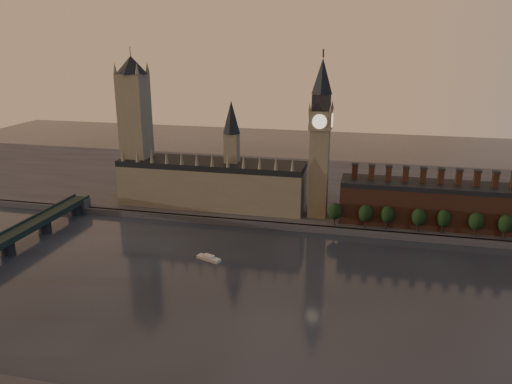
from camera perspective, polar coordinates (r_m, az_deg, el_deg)
ground at (r=239.43m, az=1.55°, el=-12.15°), size 900.00×900.00×0.00m
north_bank at (r=401.83m, az=6.64°, el=0.38°), size 900.00×182.00×4.00m
palace_of_westminster at (r=349.85m, az=-5.01°, el=1.24°), size 130.00×30.30×74.00m
victoria_tower at (r=362.61m, az=-13.62°, el=7.46°), size 24.00×24.00×108.00m
big_ben at (r=321.96m, az=7.34°, el=6.21°), size 15.00×15.00×107.00m
chimney_block at (r=332.37m, az=19.16°, el=-1.22°), size 110.00×25.00×37.00m
embankment_tree_0 at (r=316.70m, az=9.00°, el=-2.18°), size 8.60×8.60×14.88m
embankment_tree_1 at (r=316.41m, az=12.40°, el=-2.39°), size 8.60×8.60×14.88m
embankment_tree_2 at (r=317.17m, az=14.77°, el=-2.52°), size 8.60×8.60×14.88m
embankment_tree_3 at (r=318.51m, az=18.11°, el=-2.73°), size 8.60×8.60×14.88m
embankment_tree_4 at (r=321.01m, az=20.63°, el=-2.84°), size 8.60×8.60×14.88m
embankment_tree_5 at (r=323.37m, az=23.86°, el=-3.08°), size 8.60×8.60×14.88m
embankment_tree_6 at (r=326.30m, az=26.63°, el=-3.27°), size 8.60×8.60×14.88m
river_boat at (r=278.88m, az=-5.42°, el=-7.52°), size 14.94×8.95×2.88m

